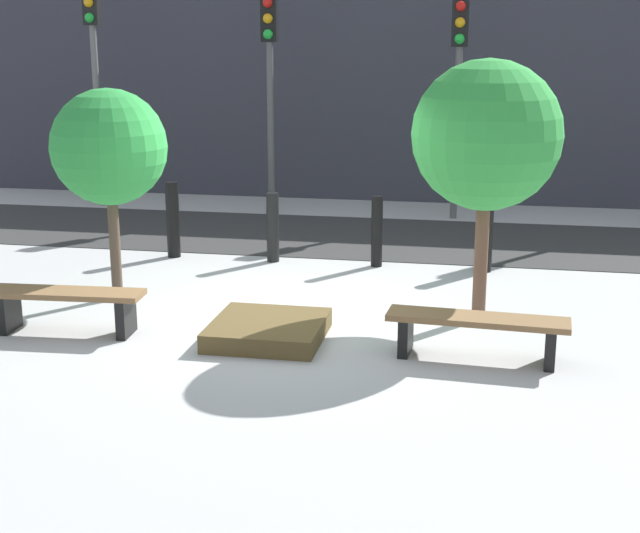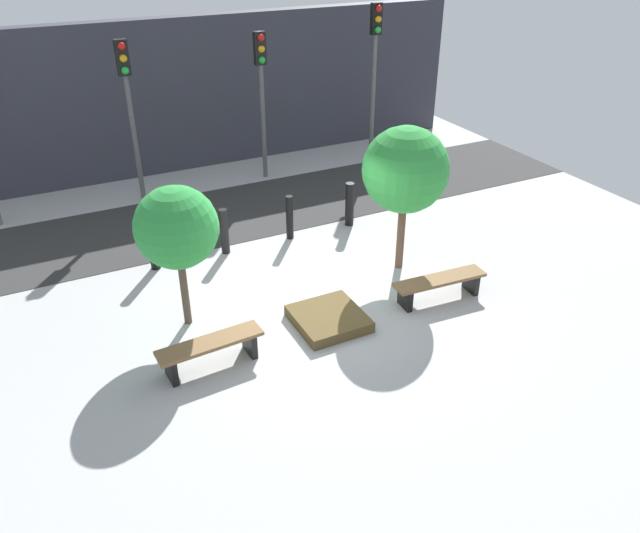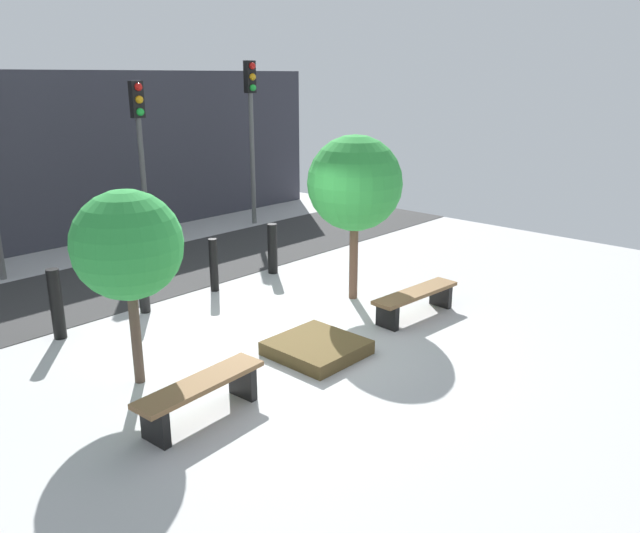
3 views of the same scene
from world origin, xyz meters
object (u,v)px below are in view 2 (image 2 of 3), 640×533
planter_bed (329,319)px  traffic_light_mid_east (261,80)px  traffic_light_east (375,56)px  bollard_far_left (153,244)px  tree_behind_right_bench (405,170)px  bench_right (439,284)px  bollard_left (224,231)px  bench_left (211,348)px  traffic_light_mid_west (128,93)px  bollard_right (350,204)px  tree_behind_left_bench (176,228)px  bollard_center (290,217)px

planter_bed → traffic_light_mid_east: bearing=76.6°
traffic_light_east → bollard_far_left: bearing=-153.3°
tree_behind_right_bench → bench_right: bearing=-90.0°
planter_bed → bollard_left: bollard_left is taller
bench_left → traffic_light_mid_west: size_ratio=0.45×
bench_right → tree_behind_right_bench: tree_behind_right_bench is taller
bench_right → planter_bed: 2.18m
bench_left → traffic_light_east: (7.04, 7.01, 2.50)m
bench_left → bollard_right: bollard_right is taller
planter_bed → bollard_far_left: 3.94m
bench_left → tree_behind_left_bench: (0.00, 1.32, 1.49)m
planter_bed → traffic_light_mid_west: (-1.63, 6.81, 2.50)m
tree_behind_left_bench → bollard_center: 3.82m
bench_left → bollard_far_left: size_ratio=1.55×
tree_behind_right_bench → traffic_light_east: size_ratio=0.69×
planter_bed → tree_behind_right_bench: size_ratio=0.41×
bollard_far_left → bollard_center: size_ratio=1.11×
bollard_right → traffic_light_east: (2.68, 3.56, 2.34)m
tree_behind_right_bench → traffic_light_mid_west: bearing=123.7°
planter_bed → bollard_right: bollard_right is taller
tree_behind_right_bench → traffic_light_mid_west: size_ratio=0.76×
bollard_right → traffic_light_east: size_ratio=0.24×
bench_left → planter_bed: 2.18m
bench_left → tree_behind_left_bench: size_ratio=0.67×
tree_behind_right_bench → bollard_center: size_ratio=2.92×
bollard_far_left → traffic_light_mid_west: traffic_light_mid_west is taller
traffic_light_east → bench_left: bearing=-135.1°
planter_bed → bollard_center: bollard_center is taller
bench_right → traffic_light_mid_east: 7.37m
bench_right → planter_bed: bearing=178.4°
planter_bed → traffic_light_mid_east: 7.41m
bollard_left → bollard_right: size_ratio=0.97×
traffic_light_mid_east → planter_bed: bearing=-103.4°
bench_left → bench_right: 4.31m
bollard_left → traffic_light_mid_east: (2.36, 3.56, 2.06)m
bench_left → traffic_light_east: 10.24m
bench_left → bollard_left: size_ratio=1.72×
bollard_far_left → tree_behind_left_bench: bearing=-88.9°
tree_behind_right_bench → traffic_light_mid_east: size_ratio=0.78×
bollard_far_left → bollard_center: 2.93m
bollard_far_left → bollard_center: bearing=0.0°
traffic_light_mid_east → bollard_center: bearing=-104.1°
tree_behind_right_bench → tree_behind_left_bench: bearing=180.0°
bench_right → traffic_light_mid_east: (-0.53, 7.01, 2.23)m
tree_behind_left_bench → traffic_light_mid_east: traffic_light_mid_east is taller
bollard_right → traffic_light_mid_east: 4.15m
tree_behind_left_bench → bench_right: bearing=-17.0°
traffic_light_mid_west → traffic_light_east: (6.51, 0.00, 0.24)m
traffic_light_mid_west → traffic_light_mid_east: bearing=-0.0°
tree_behind_right_bench → bollard_far_left: bearing=154.1°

